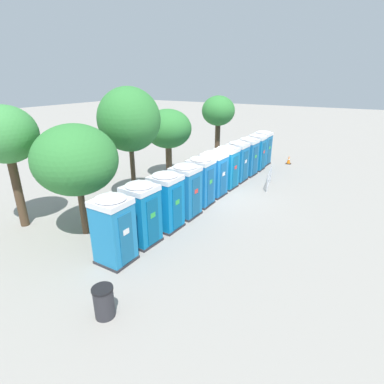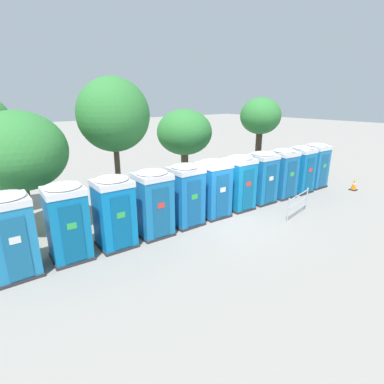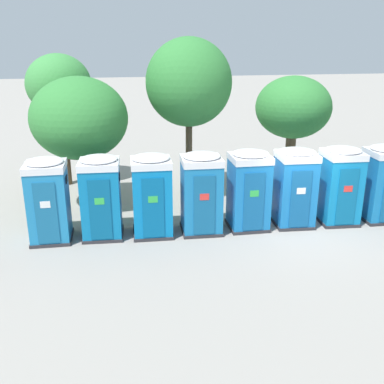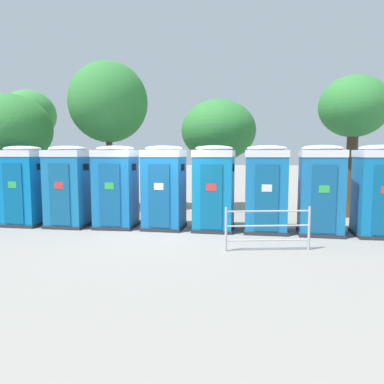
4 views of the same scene
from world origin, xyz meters
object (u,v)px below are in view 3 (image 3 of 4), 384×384
Objects in this scene: portapotty_1 at (101,197)px; portapotty_6 at (340,185)px; street_tree_4 at (293,108)px; street_tree_0 at (59,86)px; portapotty_0 at (48,200)px; portapotty_7 at (384,183)px; portapotty_3 at (201,193)px; street_tree_1 at (189,83)px; street_tree_2 at (79,119)px; portapotty_5 at (295,187)px; portapotty_4 at (249,189)px; portapotty_2 at (152,195)px.

portapotty_1 and portapotty_6 have the same top height.
street_tree_0 is at bearing 169.26° from street_tree_4.
portapotty_0 and portapotty_7 have the same top height.
portapotty_1 is 1.00× the size of portapotty_3.
portapotty_1 is 6.37m from street_tree_0.
street_tree_1 reaches higher than portapotty_0.
portapotty_7 is at bearing -16.53° from street_tree_2.
portapotty_1 and portapotty_5 have the same top height.
portapotty_0 and portapotty_3 have the same top height.
street_tree_0 reaches higher than portapotty_4.
portapotty_4 is (4.58, -0.15, -0.00)m from portapotty_1.
portapotty_4 is 1.00× the size of portapotty_5.
portapotty_2 and portapotty_6 have the same top height.
street_tree_4 reaches higher than portapotty_5.
portapotty_5 is 9.90m from street_tree_0.
portapotty_7 is at bearing -68.79° from street_tree_4.
street_tree_1 is (4.74, -2.39, 0.26)m from street_tree_0.
portapotty_6 is at bearing -1.77° from portapotty_4.
street_tree_4 is at bearing 111.21° from portapotty_7.
portapotty_1 is 8.68m from street_tree_4.
portapotty_3 is 1.00× the size of portapotty_7.
portapotty_0 and portapotty_6 have the same top height.
portapotty_6 is (9.15, -0.24, -0.00)m from portapotty_0.
portapotty_4 is 0.48× the size of street_tree_0.
street_tree_2 is (-6.73, 2.78, 1.93)m from portapotty_5.
portapotty_0 is 0.55× the size of street_tree_2.
portapotty_7 is 0.48× the size of street_tree_0.
portapotty_1 is (1.53, 0.01, -0.00)m from portapotty_0.
portapotty_6 is at bearing -1.48° from portapotty_0.
street_tree_4 reaches higher than portapotty_2.
street_tree_0 is 1.14× the size of street_tree_2.
portapotty_2 is 7.63m from portapotty_7.
street_tree_1 is (3.24, 3.16, 3.00)m from portapotty_1.
portapotty_0 is at bearing 178.67° from portapotty_4.
portapotty_4 is 0.55× the size of street_tree_2.
portapotty_4 is at bearing 0.95° from portapotty_3.
portapotty_7 is 0.55× the size of street_tree_2.
portapotty_0 is 10.04m from street_tree_4.
portapotty_0 is 3.38m from street_tree_2.
portapotty_6 is at bearing -1.81° from portapotty_1.
street_tree_0 is at bearing 128.45° from portapotty_3.
street_tree_1 is at bearing 142.21° from portapotty_6.
street_tree_0 is (-1.50, 5.55, 2.74)m from portapotty_1.
portapotty_2 is 1.53m from portapotty_3.
street_tree_1 reaches higher than portapotty_5.
street_tree_2 is at bearing -171.48° from street_tree_4.
portapotty_5 is at bearing -0.66° from portapotty_2.
portapotty_2 is at bearing 179.34° from portapotty_5.
portapotty_1 is at bearing -153.06° from street_tree_4.
portapotty_6 and portapotty_7 have the same top height.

